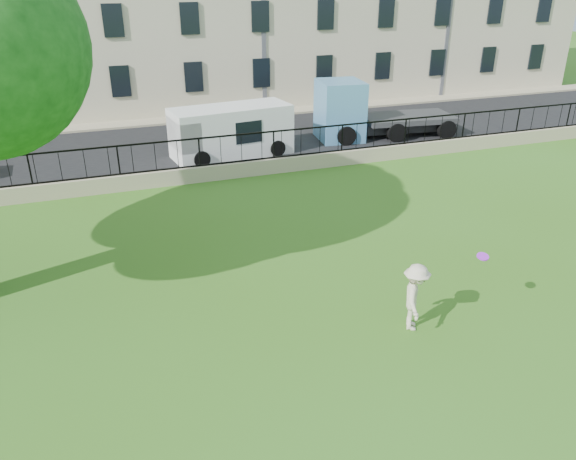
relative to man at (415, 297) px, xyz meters
name	(u,v)px	position (x,y,z in m)	size (l,w,h in m)	color
ground	(321,365)	(-2.50, -0.55, -0.81)	(120.00, 120.00, 0.00)	#386518
retaining_wall	(201,174)	(-2.50, 11.45, -0.51)	(50.00, 0.40, 0.60)	tan
iron_railing	(199,152)	(-2.50, 11.45, 0.35)	(50.00, 0.05, 1.13)	black
street	(180,148)	(-2.50, 16.15, -0.80)	(60.00, 9.00, 0.01)	black
sidewalk	(163,121)	(-2.50, 21.35, -0.75)	(60.00, 1.40, 0.12)	tan
man	(415,297)	(0.00, 0.00, 0.00)	(1.04, 0.60, 1.61)	beige
frisbee	(483,256)	(1.50, -0.23, 0.88)	(0.27, 0.27, 0.03)	#AB28E6
white_van	(231,131)	(-0.50, 14.30, 0.28)	(5.16, 2.01, 2.17)	white
blue_truck	(385,108)	(7.38, 14.85, 0.58)	(6.63, 2.35, 2.78)	#5594C8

